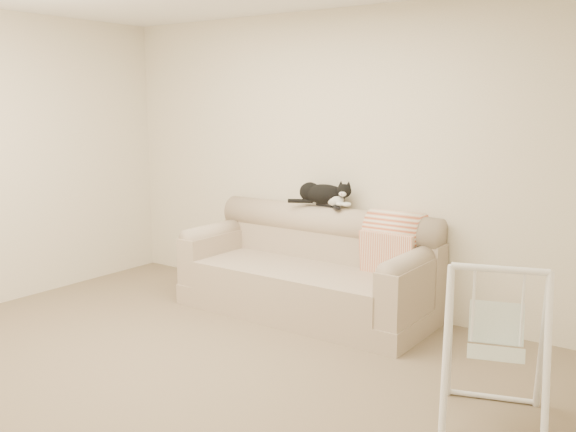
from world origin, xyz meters
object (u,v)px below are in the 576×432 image
object	(u,v)px
remote_b	(336,207)
tuxedo_cat	(324,194)
remote_a	(325,205)
baby_swing	(495,345)
sofa	(310,272)

from	to	relation	value
remote_b	tuxedo_cat	xyz separation A→B (m)	(-0.15, 0.04, 0.10)
remote_a	tuxedo_cat	world-z (taller)	tuxedo_cat
remote_b	baby_swing	bearing A→B (deg)	-34.31
remote_b	baby_swing	distance (m)	2.24
sofa	baby_swing	xyz separation A→B (m)	(1.94, -1.03, 0.11)
remote_a	remote_b	world-z (taller)	remote_a
remote_a	remote_b	bearing A→B (deg)	-19.34
tuxedo_cat	baby_swing	xyz separation A→B (m)	(1.96, -1.27, -0.55)
sofa	remote_b	size ratio (longest dim) A/B	14.09
remote_b	tuxedo_cat	bearing A→B (deg)	166.48
remote_a	baby_swing	bearing A→B (deg)	-33.36
baby_swing	remote_a	bearing A→B (deg)	146.64
sofa	remote_b	bearing A→B (deg)	57.64
remote_b	baby_swing	world-z (taller)	baby_swing
tuxedo_cat	remote_a	bearing A→B (deg)	66.76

